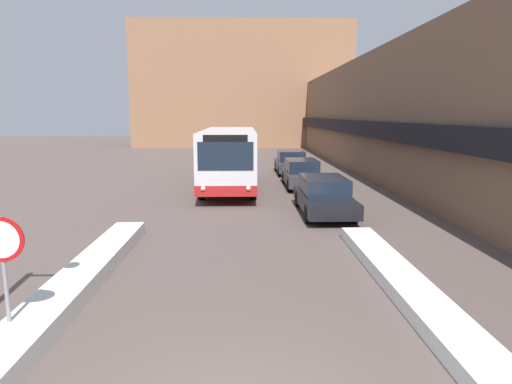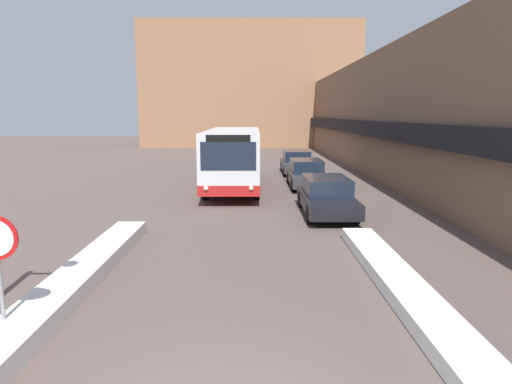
{
  "view_description": "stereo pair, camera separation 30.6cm",
  "coord_description": "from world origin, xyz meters",
  "px_view_note": "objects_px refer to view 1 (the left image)",
  "views": [
    {
      "loc": [
        0.07,
        -5.06,
        3.84
      ],
      "look_at": [
        0.45,
        8.55,
        1.52
      ],
      "focal_mm": 32.0,
      "sensor_mm": 36.0,
      "label": 1
    },
    {
      "loc": [
        0.37,
        -5.07,
        3.84
      ],
      "look_at": [
        0.45,
        8.55,
        1.52
      ],
      "focal_mm": 32.0,
      "sensor_mm": 36.0,
      "label": 2
    }
  ],
  "objects_px": {
    "city_bus": "(229,156)",
    "parked_car_front": "(324,196)",
    "stop_sign": "(2,253)",
    "parked_car_middle": "(302,173)",
    "parked_car_back": "(291,162)"
  },
  "relations": [
    {
      "from": "city_bus",
      "to": "parked_car_front",
      "type": "bearing_deg",
      "value": -58.88
    },
    {
      "from": "parked_car_front",
      "to": "city_bus",
      "type": "bearing_deg",
      "value": 121.12
    },
    {
      "from": "city_bus",
      "to": "parked_car_front",
      "type": "distance_m",
      "value": 7.54
    },
    {
      "from": "parked_car_front",
      "to": "stop_sign",
      "type": "distance_m",
      "value": 12.34
    },
    {
      "from": "city_bus",
      "to": "parked_car_middle",
      "type": "height_order",
      "value": "city_bus"
    },
    {
      "from": "stop_sign",
      "to": "parked_car_middle",
      "type": "bearing_deg",
      "value": 67.23
    },
    {
      "from": "stop_sign",
      "to": "parked_car_back",
      "type": "bearing_deg",
      "value": 72.59
    },
    {
      "from": "city_bus",
      "to": "parked_car_middle",
      "type": "distance_m",
      "value": 4.0
    },
    {
      "from": "parked_car_middle",
      "to": "stop_sign",
      "type": "bearing_deg",
      "value": -112.77
    },
    {
      "from": "city_bus",
      "to": "stop_sign",
      "type": "relative_size",
      "value": 4.73
    },
    {
      "from": "parked_car_middle",
      "to": "stop_sign",
      "type": "distance_m",
      "value": 18.34
    },
    {
      "from": "parked_car_front",
      "to": "parked_car_middle",
      "type": "distance_m",
      "value": 6.82
    },
    {
      "from": "parked_car_middle",
      "to": "parked_car_front",
      "type": "bearing_deg",
      "value": -90.0
    },
    {
      "from": "stop_sign",
      "to": "city_bus",
      "type": "bearing_deg",
      "value": 78.91
    },
    {
      "from": "city_bus",
      "to": "stop_sign",
      "type": "xyz_separation_m",
      "value": [
        -3.23,
        -16.47,
        -0.09
      ]
    }
  ]
}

